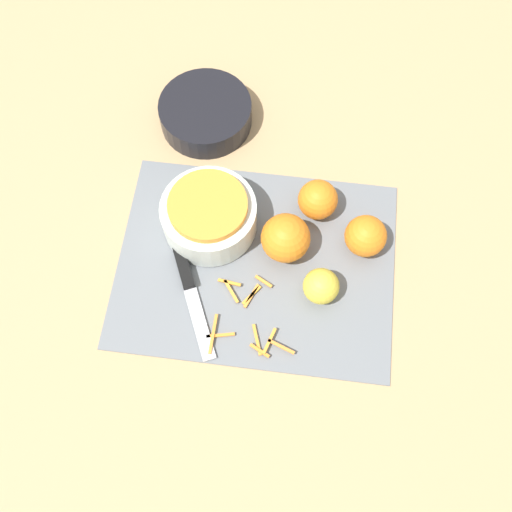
{
  "coord_description": "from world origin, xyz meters",
  "views": [
    {
      "loc": [
        0.05,
        -0.4,
        0.95
      ],
      "look_at": [
        0.0,
        0.0,
        0.04
      ],
      "focal_mm": 42.0,
      "sensor_mm": 36.0,
      "label": 1
    }
  ],
  "objects_px": {
    "bowl_dark": "(206,113)",
    "lemon": "(321,286)",
    "knife": "(186,276)",
    "bowl_speckled": "(209,215)",
    "orange_right": "(366,236)",
    "orange_back": "(286,238)",
    "orange_left": "(318,200)"
  },
  "relations": [
    {
      "from": "orange_back",
      "to": "lemon",
      "type": "xyz_separation_m",
      "value": [
        0.07,
        -0.07,
        -0.01
      ]
    },
    {
      "from": "knife",
      "to": "orange_right",
      "type": "height_order",
      "value": "orange_right"
    },
    {
      "from": "orange_left",
      "to": "lemon",
      "type": "bearing_deg",
      "value": -83.12
    },
    {
      "from": "bowl_dark",
      "to": "lemon",
      "type": "bearing_deg",
      "value": -53.12
    },
    {
      "from": "bowl_speckled",
      "to": "lemon",
      "type": "height_order",
      "value": "bowl_speckled"
    },
    {
      "from": "orange_left",
      "to": "orange_right",
      "type": "distance_m",
      "value": 0.1
    },
    {
      "from": "bowl_dark",
      "to": "orange_back",
      "type": "xyz_separation_m",
      "value": [
        0.18,
        -0.25,
        0.02
      ]
    },
    {
      "from": "orange_right",
      "to": "lemon",
      "type": "height_order",
      "value": "orange_right"
    },
    {
      "from": "bowl_dark",
      "to": "orange_right",
      "type": "height_order",
      "value": "orange_right"
    },
    {
      "from": "orange_left",
      "to": "bowl_dark",
      "type": "bearing_deg",
      "value": 143.28
    },
    {
      "from": "orange_left",
      "to": "lemon",
      "type": "height_order",
      "value": "orange_left"
    },
    {
      "from": "bowl_dark",
      "to": "knife",
      "type": "distance_m",
      "value": 0.33
    },
    {
      "from": "bowl_dark",
      "to": "knife",
      "type": "height_order",
      "value": "bowl_dark"
    },
    {
      "from": "lemon",
      "to": "knife",
      "type": "bearing_deg",
      "value": -179.83
    },
    {
      "from": "bowl_speckled",
      "to": "orange_right",
      "type": "xyz_separation_m",
      "value": [
        0.27,
        -0.01,
        -0.0
      ]
    },
    {
      "from": "bowl_dark",
      "to": "orange_right",
      "type": "distance_m",
      "value": 0.39
    },
    {
      "from": "bowl_speckled",
      "to": "orange_right",
      "type": "bearing_deg",
      "value": -1.33
    },
    {
      "from": "knife",
      "to": "lemon",
      "type": "distance_m",
      "value": 0.23
    },
    {
      "from": "orange_right",
      "to": "orange_back",
      "type": "bearing_deg",
      "value": -169.96
    },
    {
      "from": "orange_right",
      "to": "orange_back",
      "type": "distance_m",
      "value": 0.14
    },
    {
      "from": "bowl_dark",
      "to": "orange_left",
      "type": "height_order",
      "value": "orange_left"
    },
    {
      "from": "bowl_dark",
      "to": "lemon",
      "type": "relative_size",
      "value": 2.88
    },
    {
      "from": "bowl_speckled",
      "to": "knife",
      "type": "bearing_deg",
      "value": -103.35
    },
    {
      "from": "knife",
      "to": "orange_back",
      "type": "xyz_separation_m",
      "value": [
        0.16,
        0.07,
        0.04
      ]
    },
    {
      "from": "knife",
      "to": "orange_back",
      "type": "height_order",
      "value": "orange_back"
    },
    {
      "from": "bowl_speckled",
      "to": "lemon",
      "type": "distance_m",
      "value": 0.23
    },
    {
      "from": "orange_back",
      "to": "lemon",
      "type": "relative_size",
      "value": 1.39
    },
    {
      "from": "bowl_speckled",
      "to": "knife",
      "type": "height_order",
      "value": "bowl_speckled"
    },
    {
      "from": "knife",
      "to": "bowl_dark",
      "type": "bearing_deg",
      "value": 158.81
    },
    {
      "from": "orange_left",
      "to": "lemon",
      "type": "xyz_separation_m",
      "value": [
        0.02,
        -0.16,
        -0.0
      ]
    },
    {
      "from": "bowl_speckled",
      "to": "bowl_dark",
      "type": "distance_m",
      "value": 0.23
    },
    {
      "from": "bowl_speckled",
      "to": "lemon",
      "type": "xyz_separation_m",
      "value": [
        0.2,
        -0.1,
        -0.01
      ]
    }
  ]
}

